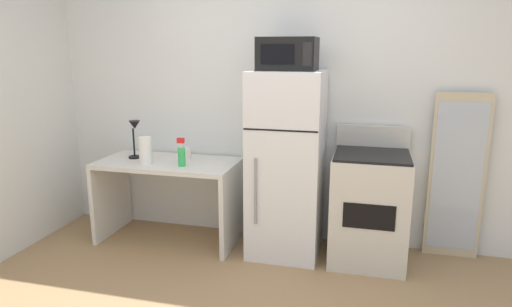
% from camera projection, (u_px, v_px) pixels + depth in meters
% --- Properties ---
extents(wall_back_white, '(5.00, 0.10, 2.60)m').
position_uv_depth(wall_back_white, '(284.00, 98.00, 4.02)').
color(wall_back_white, silver).
rests_on(wall_back_white, ground).
extents(desk, '(1.26, 0.64, 0.75)m').
position_uv_depth(desk, '(169.00, 184.00, 4.07)').
color(desk, silver).
rests_on(desk, ground).
extents(desk_lamp, '(0.14, 0.12, 0.35)m').
position_uv_depth(desk_lamp, '(135.00, 133.00, 4.06)').
color(desk_lamp, black).
rests_on(desk_lamp, desk).
extents(spray_bottle, '(0.06, 0.06, 0.25)m').
position_uv_depth(spray_bottle, '(182.00, 155.00, 3.82)').
color(spray_bottle, green).
rests_on(spray_bottle, desk).
extents(coffee_mug, '(0.08, 0.08, 0.09)m').
position_uv_depth(coffee_mug, '(186.00, 153.00, 4.12)').
color(coffee_mug, white).
rests_on(coffee_mug, desk).
extents(paper_towel_roll, '(0.11, 0.11, 0.24)m').
position_uv_depth(paper_towel_roll, '(145.00, 150.00, 3.90)').
color(paper_towel_roll, white).
rests_on(paper_towel_roll, desk).
extents(refrigerator, '(0.59, 0.62, 1.57)m').
position_uv_depth(refrigerator, '(287.00, 164.00, 3.77)').
color(refrigerator, white).
rests_on(refrigerator, ground).
extents(microwave, '(0.46, 0.35, 0.26)m').
position_uv_depth(microwave, '(288.00, 54.00, 3.54)').
color(microwave, black).
rests_on(microwave, refrigerator).
extents(oven_range, '(0.61, 0.61, 1.10)m').
position_uv_depth(oven_range, '(369.00, 207.00, 3.67)').
color(oven_range, beige).
rests_on(oven_range, ground).
extents(leaning_mirror, '(0.44, 0.03, 1.40)m').
position_uv_depth(leaning_mirror, '(457.00, 177.00, 3.69)').
color(leaning_mirror, '#C6B793').
rests_on(leaning_mirror, ground).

